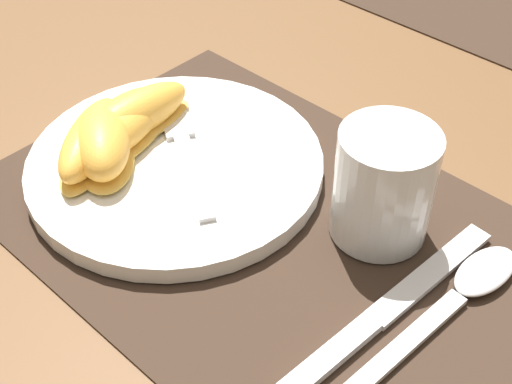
{
  "coord_description": "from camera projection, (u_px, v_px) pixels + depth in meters",
  "views": [
    {
      "loc": [
        0.28,
        -0.31,
        0.42
      ],
      "look_at": [
        -0.01,
        0.01,
        0.02
      ],
      "focal_mm": 50.0,
      "sensor_mm": 36.0,
      "label": 1
    }
  ],
  "objects": [
    {
      "name": "citrus_wedge_1",
      "position": [
        119.0,
        127.0,
        0.64
      ],
      "size": [
        0.08,
        0.13,
        0.04
      ],
      "color": "#F7C656",
      "rests_on": "plate"
    },
    {
      "name": "placemat",
      "position": [
        263.0,
        223.0,
        0.59
      ],
      "size": [
        0.47,
        0.32,
        0.0
      ],
      "color": "#38281E",
      "rests_on": "ground_plane"
    },
    {
      "name": "citrus_wedge_0",
      "position": [
        131.0,
        120.0,
        0.64
      ],
      "size": [
        0.04,
        0.13,
        0.04
      ],
      "color": "#F7C656",
      "rests_on": "plate"
    },
    {
      "name": "fork",
      "position": [
        183.0,
        142.0,
        0.64
      ],
      "size": [
        0.16,
        0.11,
        0.0
      ],
      "color": "silver",
      "rests_on": "plate"
    },
    {
      "name": "citrus_wedge_2",
      "position": [
        91.0,
        142.0,
        0.62
      ],
      "size": [
        0.1,
        0.12,
        0.04
      ],
      "color": "#F7C656",
      "rests_on": "plate"
    },
    {
      "name": "plate",
      "position": [
        176.0,
        165.0,
        0.63
      ],
      "size": [
        0.26,
        0.26,
        0.02
      ],
      "color": "white",
      "rests_on": "placemat"
    },
    {
      "name": "juice_glass",
      "position": [
        383.0,
        190.0,
        0.56
      ],
      "size": [
        0.08,
        0.08,
        0.1
      ],
      "color": "silver",
      "rests_on": "placemat"
    },
    {
      "name": "ground_plane",
      "position": [
        263.0,
        225.0,
        0.59
      ],
      "size": [
        3.0,
        3.0,
        0.0
      ],
      "primitive_type": "plane",
      "color": "brown"
    },
    {
      "name": "spoon",
      "position": [
        465.0,
        289.0,
        0.53
      ],
      "size": [
        0.04,
        0.19,
        0.01
      ],
      "color": "silver",
      "rests_on": "placemat"
    },
    {
      "name": "knife",
      "position": [
        388.0,
        309.0,
        0.52
      ],
      "size": [
        0.03,
        0.22,
        0.01
      ],
      "color": "silver",
      "rests_on": "placemat"
    },
    {
      "name": "citrus_wedge_3",
      "position": [
        103.0,
        145.0,
        0.61
      ],
      "size": [
        0.11,
        0.1,
        0.04
      ],
      "color": "#F7C656",
      "rests_on": "plate"
    }
  ]
}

